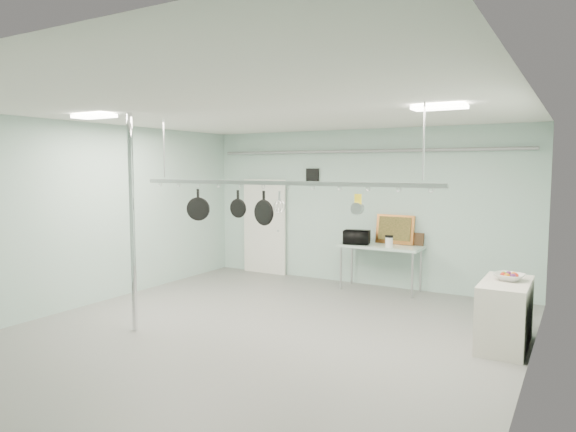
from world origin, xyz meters
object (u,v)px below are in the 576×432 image
Objects in this scene: prep_table at (381,249)px; skillet_mid at (238,203)px; chrome_pole at (132,224)px; side_cabinet at (505,314)px; fruit_bowl at (509,277)px; coffee_canister at (389,242)px; pot_rack at (275,181)px; microwave at (357,237)px; skillet_left at (198,205)px; skillet_right at (264,209)px.

prep_table is 3.62m from skillet_mid.
prep_table is at bearing 61.29° from chrome_pole.
fruit_bowl is (0.03, 0.08, 0.50)m from side_cabinet.
chrome_pole is at bearing -145.06° from skillet_mid.
coffee_canister is at bearing 138.83° from side_cabinet.
microwave is (-0.06, 3.20, -1.19)m from pot_rack.
skillet_left is at bearing 61.52° from chrome_pole.
side_cabinet is 2.34× the size of skillet_right.
skillet_mid is at bearing -168.02° from skillet_right.
pot_rack is at bearing -159.55° from side_cabinet.
microwave is at bearing 78.85° from skillet_mid.
pot_rack is at bearing -25.06° from skillet_left.
pot_rack reaches higher than fruit_bowl.
skillet_right is (-3.17, -1.18, 0.88)m from fruit_bowl.
skillet_mid is at bearing 180.00° from pot_rack.
prep_table is at bearing 139.21° from side_cabinet.
chrome_pole is 8.40× the size of fruit_bowl.
skillet_left and skillet_right have the same top height.
coffee_canister is 0.39× the size of skillet_left.
pot_rack is at bearing 25.35° from chrome_pole.
skillet_left reaches higher than side_cabinet.
coffee_canister is 3.06m from fruit_bowl.
prep_table is 4.09× the size of skillet_mid.
coffee_canister is 0.50× the size of fruit_bowl.
skillet_right is (0.45, 0.00, -0.06)m from skillet_mid.
pot_rack is 0.45m from skillet_right.
chrome_pole is 4.52m from microwave.
fruit_bowl is 3.49m from skillet_right.
coffee_canister is at bearing 78.75° from pot_rack.
pot_rack is at bearing 79.62° from microwave.
skillet_right is at bearing 180.00° from pot_rack.
skillet_right is (1.22, 0.00, -0.01)m from skillet_left.
pot_rack is 9.35× the size of skillet_right.
pot_rack is 25.33× the size of coffee_canister.
fruit_bowl is (3.04, -2.02, -0.10)m from microwave.
fruit_bowl is (2.58, -2.12, 0.11)m from prep_table.
prep_table is 1.33× the size of side_cabinet.
skillet_mid is (-3.60, -1.10, 1.44)m from side_cabinet.
skillet_left is at bearing 179.22° from skillet_mid.
side_cabinet is 6.33× the size of coffee_canister.
coffee_canister is at bearing -36.51° from prep_table.
chrome_pole is at bearing -140.22° from skillet_right.
chrome_pole reaches higher than skillet_right.
chrome_pole is at bearing -154.65° from pot_rack.
prep_table is at bearing 140.56° from fruit_bowl.
skillet_left is (-1.35, -3.20, 0.80)m from microwave.
skillet_mid is (-1.05, -3.30, 1.06)m from prep_table.
coffee_canister is (0.62, 3.13, -1.23)m from pot_rack.
skillet_mid is at bearing -163.00° from side_cabinet.
prep_table is 3.22× the size of microwave.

